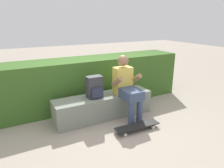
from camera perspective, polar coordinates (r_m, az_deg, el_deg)
ground_plane at (r=3.80m, az=-0.23°, el=-10.90°), size 24.00×24.00×0.00m
bench_main at (r=3.95m, az=-2.36°, el=-6.18°), size 1.90×0.47×0.44m
person_skater at (r=3.80m, az=4.10°, el=-0.42°), size 0.49×0.62×1.19m
skateboard_near_person at (r=3.57m, az=7.07°, el=-11.63°), size 0.81×0.23×0.09m
backpack_on_bench at (r=3.72m, az=-4.91°, el=-0.91°), size 0.28×0.23×0.40m
hedge_row at (r=4.55m, az=-5.79°, el=0.89°), size 4.16×0.76×1.02m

